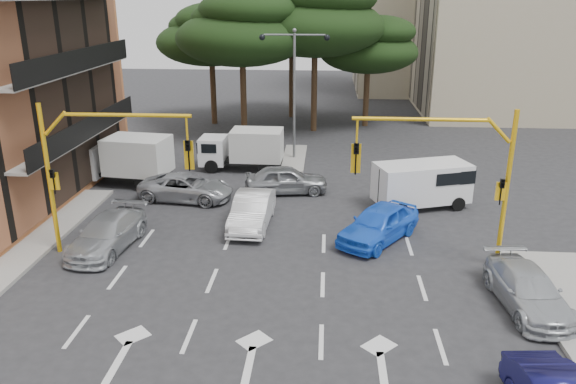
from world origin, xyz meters
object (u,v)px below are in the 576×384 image
at_px(car_silver_wagon, 107,233).
at_px(car_silver_cross_b, 286,179).
at_px(signal_mast_right, 459,167).
at_px(box_truck_a, 122,160).
at_px(street_lamp_center, 294,72).
at_px(car_blue_compact, 379,223).
at_px(van_white, 422,185).
at_px(signal_mast_left, 92,159).
at_px(car_silver_parked, 528,290).
at_px(box_truck_b, 242,150).
at_px(car_silver_cross_a, 186,187).
at_px(car_white_hatch, 252,210).

relative_size(car_silver_wagon, car_silver_cross_b, 1.08).
bearing_deg(signal_mast_right, car_silver_wagon, 178.26).
distance_m(signal_mast_right, box_truck_a, 18.17).
bearing_deg(street_lamp_center, car_blue_compact, -70.45).
height_order(street_lamp_center, van_white, street_lamp_center).
xyz_separation_m(signal_mast_left, car_silver_parked, (15.50, -3.05, -3.25)).
distance_m(street_lamp_center, van_white, 11.15).
distance_m(car_silver_wagon, box_truck_b, 11.91).
relative_size(car_silver_cross_b, van_white, 0.96).
bearing_deg(signal_mast_left, car_silver_parked, -11.12).
relative_size(car_silver_cross_a, box_truck_b, 0.96).
distance_m(signal_mast_left, street_lamp_center, 15.65).
bearing_deg(car_silver_cross_a, car_silver_wagon, 170.50).
distance_m(car_silver_cross_a, box_truck_a, 4.71).
height_order(signal_mast_right, van_white, signal_mast_right).
xyz_separation_m(car_silver_wagon, van_white, (13.35, 5.74, 0.45)).
xyz_separation_m(car_white_hatch, box_truck_a, (-7.79, 5.40, 0.59)).
distance_m(street_lamp_center, car_white_hatch, 11.85).
bearing_deg(car_white_hatch, van_white, 22.97).
xyz_separation_m(signal_mast_left, car_blue_compact, (11.07, 2.00, -3.12)).
xyz_separation_m(car_silver_wagon, box_truck_b, (3.82, 11.26, 0.54)).
distance_m(signal_mast_left, box_truck_b, 12.60).
bearing_deg(van_white, box_truck_a, -117.36).
bearing_deg(van_white, car_silver_parked, -5.75).
distance_m(car_white_hatch, car_blue_compact, 5.60).
height_order(signal_mast_right, car_blue_compact, signal_mast_right).
relative_size(car_silver_wagon, car_silver_parked, 1.05).
relative_size(street_lamp_center, car_silver_parked, 1.77).
height_order(signal_mast_left, box_truck_b, signal_mast_left).
bearing_deg(street_lamp_center, box_truck_b, -141.19).
distance_m(car_white_hatch, car_silver_cross_a, 4.86).
distance_m(street_lamp_center, car_silver_wagon, 15.90).
xyz_separation_m(car_white_hatch, van_white, (7.83, 2.95, 0.38)).
height_order(car_silver_cross_b, box_truck_a, box_truck_a).
bearing_deg(car_blue_compact, box_truck_b, 161.56).
distance_m(car_blue_compact, van_white, 4.79).
bearing_deg(van_white, street_lamp_center, -158.33).
bearing_deg(signal_mast_right, box_truck_a, 151.46).
bearing_deg(car_silver_wagon, signal_mast_right, 4.96).
bearing_deg(signal_mast_right, box_truck_b, 129.75).
bearing_deg(car_silver_wagon, car_silver_cross_a, 79.84).
bearing_deg(van_white, signal_mast_left, -83.86).
relative_size(car_blue_compact, car_silver_cross_b, 1.05).
xyz_separation_m(car_blue_compact, box_truck_b, (-7.17, 9.68, 0.44)).
xyz_separation_m(signal_mast_right, car_white_hatch, (-8.01, 3.20, -3.16)).
relative_size(signal_mast_right, street_lamp_center, 0.77).
bearing_deg(box_truck_b, signal_mast_left, 162.72).
height_order(street_lamp_center, car_silver_parked, street_lamp_center).
relative_size(street_lamp_center, car_silver_cross_b, 1.82).
xyz_separation_m(street_lamp_center, box_truck_a, (-9.00, -5.41, -4.11)).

